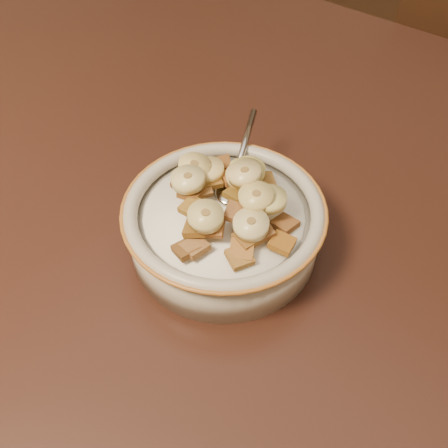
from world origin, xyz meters
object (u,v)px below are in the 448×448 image
Objects in this scene: chair at (433,159)px; table at (180,162)px; spoon at (231,190)px; cereal_bowl at (224,230)px.

table is at bearing -117.58° from chair.
chair is at bearing -119.72° from spoon.
chair is 0.71m from spoon.
spoon is (-0.01, 0.03, 0.03)m from cereal_bowl.
spoon is at bearing -105.35° from chair.
chair reaches higher than cereal_bowl.
table is 0.16m from cereal_bowl.
chair is at bearing 71.38° from table.
table is at bearing -48.90° from spoon.
table is at bearing 147.33° from cereal_bowl.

